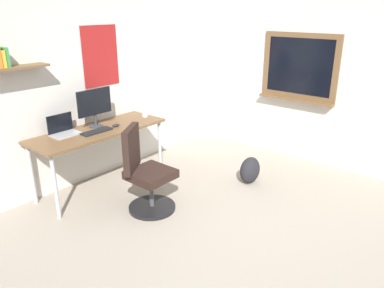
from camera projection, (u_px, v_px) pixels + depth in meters
name	position (u px, v px, depth m)	size (l,w,h in m)	color
ground_plane	(246.00, 248.00, 3.47)	(5.20, 5.20, 0.00)	#9E9384
wall_back	(80.00, 79.00, 4.50)	(5.00, 0.30, 2.60)	silver
wall_right	(352.00, 75.00, 4.78)	(0.22, 5.00, 2.60)	silver
desk	(99.00, 135.00, 4.44)	(1.66, 0.61, 0.76)	brown
office_chair	(145.00, 175.00, 4.02)	(0.55, 0.57, 0.95)	black
laptop	(63.00, 130.00, 4.22)	(0.31, 0.21, 0.23)	#ADAFB5
monitor_primary	(95.00, 105.00, 4.41)	(0.46, 0.17, 0.46)	#38383D
keyboard	(97.00, 131.00, 4.30)	(0.37, 0.13, 0.02)	black
computer_mouse	(116.00, 125.00, 4.50)	(0.10, 0.06, 0.03)	#262628
coffee_mug	(145.00, 113.00, 4.90)	(0.08, 0.08, 0.09)	silver
backpack	(250.00, 170.00, 4.72)	(0.32, 0.22, 0.34)	#232328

